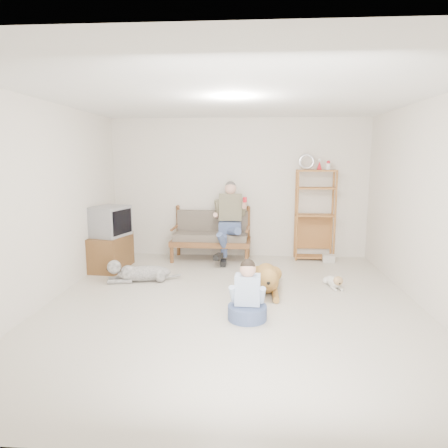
# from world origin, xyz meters

# --- Properties ---
(floor) EXTENTS (5.50, 5.50, 0.00)m
(floor) POSITION_xyz_m (0.00, 0.00, 0.00)
(floor) COLOR silver
(floor) RESTS_ON ground
(ceiling) EXTENTS (5.50, 5.50, 0.00)m
(ceiling) POSITION_xyz_m (0.00, 0.00, 2.70)
(ceiling) COLOR white
(ceiling) RESTS_ON ground
(wall_back) EXTENTS (5.00, 0.00, 5.00)m
(wall_back) POSITION_xyz_m (0.00, 2.75, 1.35)
(wall_back) COLOR beige
(wall_back) RESTS_ON ground
(wall_front) EXTENTS (5.00, 0.00, 5.00)m
(wall_front) POSITION_xyz_m (0.00, -2.75, 1.35)
(wall_front) COLOR beige
(wall_front) RESTS_ON ground
(wall_left) EXTENTS (0.00, 5.50, 5.50)m
(wall_left) POSITION_xyz_m (-2.50, 0.00, 1.35)
(wall_left) COLOR beige
(wall_left) RESTS_ON ground
(wall_right) EXTENTS (0.00, 5.50, 5.50)m
(wall_right) POSITION_xyz_m (2.50, 0.00, 1.35)
(wall_right) COLOR beige
(wall_right) RESTS_ON ground
(loveseat) EXTENTS (1.52, 0.75, 0.95)m
(loveseat) POSITION_xyz_m (-0.52, 2.43, 0.49)
(loveseat) COLOR brown
(loveseat) RESTS_ON ground
(man) EXTENTS (0.57, 0.82, 1.32)m
(man) POSITION_xyz_m (-0.18, 2.24, 0.69)
(man) COLOR #4C5F8C
(man) RESTS_ON loveseat
(etagere) EXTENTS (0.77, 0.33, 2.02)m
(etagere) POSITION_xyz_m (1.46, 2.55, 0.89)
(etagere) COLOR #A76D34
(etagere) RESTS_ON ground
(book_stack) EXTENTS (0.23, 0.17, 0.14)m
(book_stack) POSITION_xyz_m (1.71, 2.33, 0.07)
(book_stack) COLOR silver
(book_stack) RESTS_ON ground
(tv_stand) EXTENTS (0.58, 0.94, 0.60)m
(tv_stand) POSITION_xyz_m (-2.23, 1.63, 0.30)
(tv_stand) COLOR brown
(tv_stand) RESTS_ON ground
(crt_tv) EXTENTS (0.66, 0.74, 0.52)m
(crt_tv) POSITION_xyz_m (-2.19, 1.59, 0.86)
(crt_tv) COLOR gray
(crt_tv) RESTS_ON tv_stand
(wall_outlet) EXTENTS (0.12, 0.02, 0.08)m
(wall_outlet) POSITION_xyz_m (-1.25, 2.73, 0.30)
(wall_outlet) COLOR white
(wall_outlet) RESTS_ON ground
(golden_retriever) EXTENTS (0.38, 1.51, 0.46)m
(golden_retriever) POSITION_xyz_m (0.49, 0.66, 0.19)
(golden_retriever) COLOR #BE8142
(golden_retriever) RESTS_ON ground
(shaggy_dog) EXTENTS (1.19, 0.47, 0.36)m
(shaggy_dog) POSITION_xyz_m (-1.55, 0.93, 0.15)
(shaggy_dog) COLOR silver
(shaggy_dog) RESTS_ON ground
(terrier) EXTENTS (0.23, 0.58, 0.22)m
(terrier) POSITION_xyz_m (1.51, 0.83, 0.09)
(terrier) COLOR silver
(terrier) RESTS_ON ground
(child) EXTENTS (0.48, 0.48, 0.75)m
(child) POSITION_xyz_m (0.21, -0.45, 0.27)
(child) COLOR #4C5F8C
(child) RESTS_ON ground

